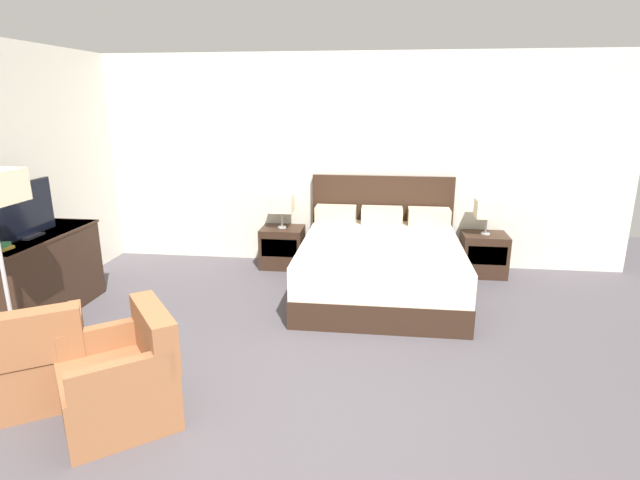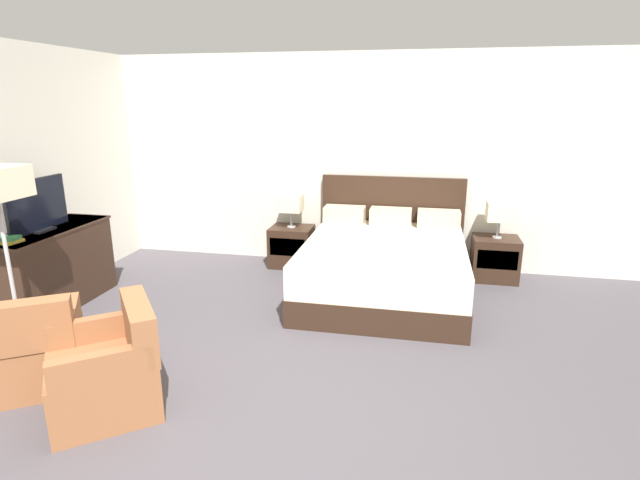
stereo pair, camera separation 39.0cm
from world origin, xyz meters
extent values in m
plane|color=#4C474C|center=(0.00, 0.00, 0.00)|extent=(10.81, 10.81, 0.00)
cube|color=silver|center=(0.00, 3.63, 1.33)|extent=(7.26, 0.06, 2.67)
cube|color=silver|center=(-3.06, 1.50, 1.33)|extent=(0.06, 5.40, 2.67)
cube|color=#332116|center=(0.59, 2.49, 0.14)|extent=(1.71, 2.04, 0.28)
cube|color=beige|center=(0.59, 2.49, 0.44)|extent=(1.70, 2.02, 0.33)
cube|color=#332116|center=(0.59, 3.54, 0.59)|extent=(1.78, 0.05, 1.18)
cube|color=#C6B28E|center=(0.02, 3.34, 0.71)|extent=(0.50, 0.28, 0.20)
cube|color=#C6B28E|center=(0.59, 3.34, 0.71)|extent=(0.50, 0.28, 0.20)
cube|color=#C6B28E|center=(1.17, 3.34, 0.71)|extent=(0.50, 0.28, 0.20)
cube|color=#332116|center=(-0.67, 3.32, 0.26)|extent=(0.53, 0.45, 0.52)
cube|color=black|center=(-0.67, 3.10, 0.31)|extent=(0.45, 0.01, 0.23)
cube|color=#332116|center=(1.85, 3.32, 0.26)|extent=(0.53, 0.45, 0.52)
cube|color=black|center=(1.85, 3.10, 0.31)|extent=(0.45, 0.01, 0.23)
cylinder|color=#B7B7BC|center=(-0.67, 3.32, 0.53)|extent=(0.11, 0.11, 0.02)
cylinder|color=#B7B7BC|center=(-0.67, 3.32, 0.63)|extent=(0.02, 0.02, 0.19)
cube|color=beige|center=(-0.67, 3.32, 0.84)|extent=(0.28, 0.28, 0.21)
cylinder|color=#B7B7BC|center=(1.85, 3.32, 0.53)|extent=(0.11, 0.11, 0.02)
cylinder|color=#B7B7BC|center=(1.85, 3.32, 0.63)|extent=(0.02, 0.02, 0.19)
cube|color=beige|center=(1.85, 3.32, 0.84)|extent=(0.28, 0.28, 0.21)
cube|color=#332116|center=(-2.74, 1.51, 0.42)|extent=(0.51, 1.35, 0.84)
cube|color=#382419|center=(-2.74, 1.51, 0.82)|extent=(0.53, 1.39, 0.02)
cube|color=black|center=(-2.74, 1.44, 0.85)|extent=(0.18, 0.24, 0.02)
cube|color=black|center=(-2.74, 1.44, 1.10)|extent=(0.04, 0.77, 0.51)
cube|color=black|center=(-2.72, 1.44, 1.10)|extent=(0.01, 0.74, 0.49)
cube|color=gold|center=(-2.73, 1.01, 0.85)|extent=(0.24, 0.20, 0.03)
cube|color=#2D7042|center=(-2.73, 1.01, 0.88)|extent=(0.21, 0.17, 0.03)
cube|color=#935B38|center=(-1.87, 0.19, 0.20)|extent=(0.94, 0.94, 0.40)
cube|color=#935B38|center=(-1.72, -0.04, 0.58)|extent=(0.66, 0.51, 0.36)
cube|color=#935B38|center=(-1.62, 0.35, 0.49)|extent=(0.42, 0.57, 0.18)
cube|color=#935B38|center=(-1.13, -0.02, 0.20)|extent=(0.96, 0.96, 0.40)
cube|color=#935B38|center=(-0.91, 0.15, 0.58)|extent=(0.55, 0.63, 0.36)
cube|color=#935B38|center=(-0.94, -0.25, 0.49)|extent=(0.55, 0.46, 0.18)
cube|color=#935B38|center=(-1.31, 0.21, 0.49)|extent=(0.55, 0.46, 0.18)
cylinder|color=#B7B7BC|center=(-2.33, 0.58, 0.01)|extent=(0.28, 0.28, 0.02)
cylinder|color=#B7B7BC|center=(-2.33, 0.58, 0.69)|extent=(0.03, 0.03, 1.32)
camera|label=1|loc=(0.58, -2.76, 2.10)|focal=28.00mm
camera|label=2|loc=(0.97, -2.70, 2.10)|focal=28.00mm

